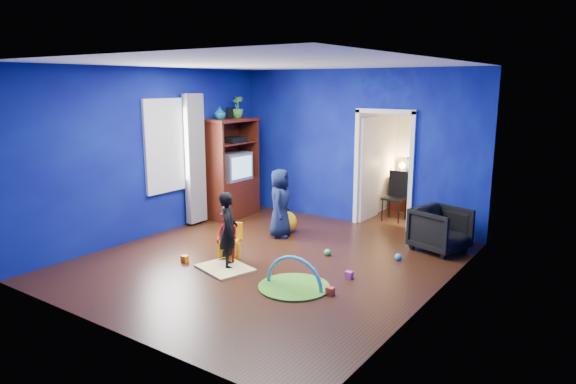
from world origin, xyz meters
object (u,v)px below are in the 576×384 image
Objects in this scene: crt_tv at (233,166)px; play_mat at (294,287)px; toddler_red at (227,238)px; tv_armoire at (231,168)px; armchair at (440,230)px; vase at (220,113)px; folding_chair at (394,197)px; hopper_ball at (286,222)px; study_desk at (413,193)px; kid_chair at (229,243)px; child_navy at (280,203)px; child_black at (229,230)px.

crt_tv is 4.03m from play_mat.
toddler_red is 2.92m from tv_armoire.
vase is (-4.18, -0.50, 1.73)m from armchair.
armchair is at bearing 2.74° from crt_tv.
armchair is 4.24m from tv_armoire.
folding_chair is at bearing 28.77° from tv_armoire.
toddler_red is 0.85× the size of play_mat.
vase is 0.60× the size of hopper_ball.
toddler_red is at bearing -46.38° from vase.
study_desk is (2.78, 2.51, -0.65)m from crt_tv.
tv_armoire is 3.92× the size of kid_chair.
crt_tv is 0.80× the size of study_desk.
armchair is 0.84× the size of folding_chair.
child_navy is at bearing -20.47° from tv_armoire.
toddler_red is at bearing 163.65° from child_navy.
child_navy is at bearing 123.56° from armchair.
armchair is at bearing -59.37° from study_desk.
child_black is 1.33m from play_mat.
child_black is at bearing -50.63° from crt_tv.
child_navy is 1.62m from toddler_red.
study_desk is (1.19, 3.11, -0.22)m from child_navy.
armchair is at bearing 6.79° from vase.
hopper_ball is 2.29m from folding_chair.
play_mat is at bearing -137.55° from child_black.
armchair is at bearing 11.98° from hopper_ball.
armchair is 2.67m from hopper_ball.
play_mat is (1.55, -2.03, -0.18)m from hopper_ball.
child_black is 1.27× the size of study_desk.
kid_chair is (0.04, -1.40, -0.35)m from child_navy.
study_desk is at bearing 44.90° from vase.
child_navy reaches higher than play_mat.
vase reaches higher than toddler_red.
folding_chair reaches higher than play_mat.
kid_chair is (-0.25, 0.28, -0.31)m from child_black.
child_navy reaches higher than child_black.
child_black is 0.49m from kid_chair.
child_navy is 0.48m from hopper_ball.
play_mat is (3.13, -2.39, -0.97)m from tv_armoire.
kid_chair is 0.53× the size of play_mat.
kid_chair is 1.53m from play_mat.
child_navy is (-0.29, 1.68, 0.04)m from child_black.
study_desk is (0.90, 4.79, -0.19)m from child_black.
tv_armoire reaches higher than toddler_red.
folding_chair is at bearing 94.50° from play_mat.
vase is at bearing 56.07° from child_navy.
child_navy is 1.77m from tv_armoire.
tv_armoire reaches higher than hopper_ball.
toddler_red is 1.60× the size of kid_chair.
tv_armoire is at bearing 46.27° from child_navy.
crt_tv is 0.76× the size of folding_chair.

